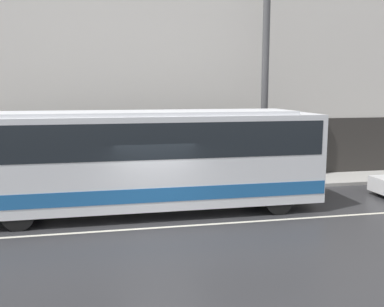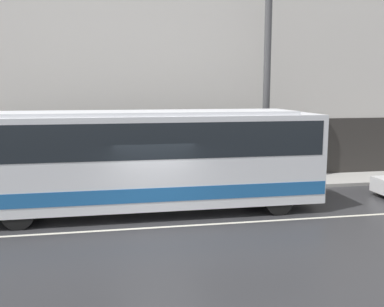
# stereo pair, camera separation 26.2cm
# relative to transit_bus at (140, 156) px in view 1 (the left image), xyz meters

# --- Properties ---
(ground_plane) EXTENTS (60.00, 60.00, 0.00)m
(ground_plane) POSITION_rel_transit_bus_xyz_m (0.36, -1.71, -1.95)
(ground_plane) COLOR #2D2D30
(sidewalk) EXTENTS (60.00, 2.29, 0.14)m
(sidewalk) POSITION_rel_transit_bus_xyz_m (0.36, 3.44, -1.87)
(sidewalk) COLOR #A09E99
(sidewalk) RESTS_ON ground_plane
(building_facade) EXTENTS (60.00, 0.35, 12.27)m
(building_facade) POSITION_rel_transit_bus_xyz_m (0.36, 4.73, 3.98)
(building_facade) COLOR silver
(building_facade) RESTS_ON ground_plane
(lane_stripe) EXTENTS (54.00, 0.14, 0.01)m
(lane_stripe) POSITION_rel_transit_bus_xyz_m (0.36, -1.71, -1.94)
(lane_stripe) COLOR beige
(lane_stripe) RESTS_ON ground_plane
(transit_bus) EXTENTS (12.26, 2.52, 3.45)m
(transit_bus) POSITION_rel_transit_bus_xyz_m (0.00, 0.00, 0.00)
(transit_bus) COLOR silver
(transit_bus) RESTS_ON ground_plane
(utility_pole_near) EXTENTS (0.30, 0.30, 8.80)m
(utility_pole_near) POSITION_rel_transit_bus_xyz_m (5.51, 2.98, 2.60)
(utility_pole_near) COLOR #4C4C4F
(utility_pole_near) RESTS_ON sidewalk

